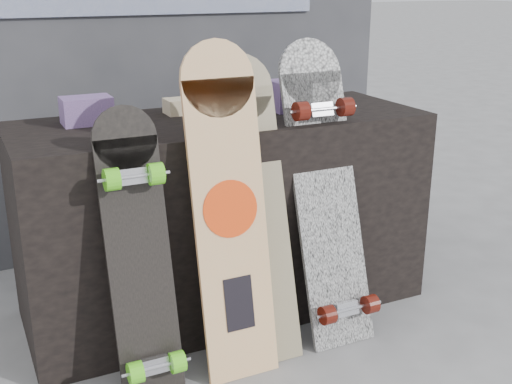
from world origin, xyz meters
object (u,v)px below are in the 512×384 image
longboard_celtic (254,201)px  skateboard_dark (139,252)px  longboard_geisha (229,204)px  vendor_table (224,215)px  longboard_cascadia (326,187)px

longboard_celtic → skateboard_dark: (-0.44, -0.07, -0.09)m
longboard_geisha → longboard_celtic: bearing=29.2°
vendor_table → longboard_celtic: (-0.02, -0.33, 0.17)m
longboard_geisha → longboard_celtic: longboard_geisha is taller
vendor_table → longboard_celtic: size_ratio=1.50×
longboard_celtic → vendor_table: bearing=86.5°
vendor_table → longboard_cascadia: size_ratio=1.45×
vendor_table → longboard_geisha: (-0.15, -0.40, 0.20)m
longboard_celtic → longboard_cascadia: bearing=1.0°
longboard_cascadia → skateboard_dark: size_ratio=1.18×
skateboard_dark → vendor_table: bearing=40.7°
longboard_celtic → skateboard_dark: bearing=-171.3°
longboard_geisha → longboard_cascadia: (0.43, 0.08, -0.02)m
vendor_table → longboard_cascadia: (0.28, -0.32, 0.17)m
skateboard_dark → longboard_geisha: bearing=-0.7°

